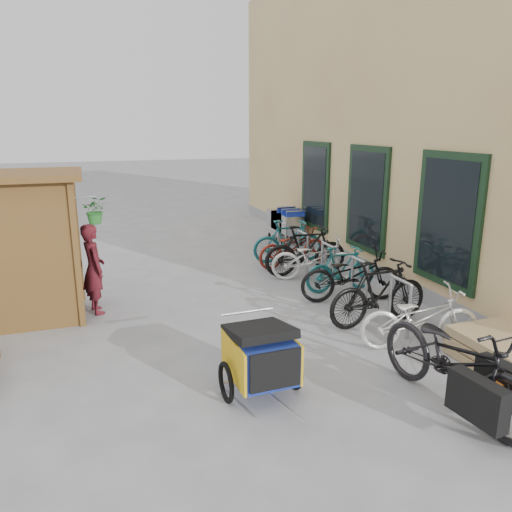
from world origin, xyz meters
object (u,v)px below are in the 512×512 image
object	(u,v)px
bike_1	(379,293)
bike_5	(306,250)
bike_7	(288,241)
child_trailer	(261,354)
bike_0	(420,318)
kiosk	(9,227)
bike_3	(341,269)
person_kiosk	(94,269)
bike_6	(293,247)
bike_4	(314,258)
shopping_carts	(285,221)
pallet_stack	(505,351)
cargo_bike	(457,362)
bike_2	(351,275)

from	to	relation	value
bike_1	bike_5	size ratio (longest dim) A/B	0.99
bike_5	bike_7	bearing A→B (deg)	1.44
child_trailer	bike_0	size ratio (longest dim) A/B	0.91
kiosk	bike_3	bearing A→B (deg)	-4.21
person_kiosk	bike_1	xyz separation A→B (m)	(4.24, -2.04, -0.23)
bike_3	bike_6	xyz separation A→B (m)	(-0.20, 1.90, 0.01)
bike_0	bike_3	distance (m)	2.61
bike_4	kiosk	bearing A→B (deg)	113.52
shopping_carts	bike_1	bearing A→B (deg)	-97.86
pallet_stack	bike_7	world-z (taller)	bike_7
person_kiosk	cargo_bike	bearing A→B (deg)	-153.85
bike_3	bike_7	xyz separation A→B (m)	(-0.16, 2.27, 0.06)
pallet_stack	bike_4	distance (m)	4.35
kiosk	cargo_bike	distance (m)	6.73
bike_1	bike_2	xyz separation A→B (m)	(0.14, 1.13, -0.05)
bike_0	bike_7	distance (m)	4.87
pallet_stack	bike_1	size ratio (longest dim) A/B	0.67
bike_5	bike_6	bearing A→B (deg)	3.64
bike_1	bike_7	distance (m)	3.94
child_trailer	bike_6	bearing A→B (deg)	61.06
child_trailer	bike_3	xyz separation A→B (m)	(2.72, 3.07, -0.07)
pallet_stack	bike_3	distance (m)	3.51
cargo_bike	bike_7	xyz separation A→B (m)	(0.61, 6.34, -0.07)
pallet_stack	bike_5	size ratio (longest dim) A/B	0.67
kiosk	person_kiosk	world-z (taller)	kiosk
kiosk	pallet_stack	world-z (taller)	kiosk
bike_7	shopping_carts	bearing A→B (deg)	-14.87
bike_5	bike_7	size ratio (longest dim) A/B	1.08
bike_5	bike_4	bearing A→B (deg)	-172.84
bike_5	bike_0	bearing A→B (deg)	-175.36
kiosk	bike_6	size ratio (longest dim) A/B	1.45
cargo_bike	bike_2	distance (m)	3.60
shopping_carts	bike_1	size ratio (longest dim) A/B	0.84
bike_3	shopping_carts	bearing A→B (deg)	-7.77
child_trailer	bike_2	size ratio (longest dim) A/B	0.85
bike_2	bike_4	size ratio (longest dim) A/B	1.06
bike_3	bike_7	size ratio (longest dim) A/B	0.88
bike_6	bike_0	bearing A→B (deg)	172.13
bike_0	bike_1	world-z (taller)	bike_1
person_kiosk	pallet_stack	bearing A→B (deg)	-140.70
shopping_carts	bike_2	world-z (taller)	same
bike_1	bike_7	bearing A→B (deg)	-4.32
shopping_carts	bike_2	xyz separation A→B (m)	(-0.69, -4.84, -0.08)
bike_3	bike_4	distance (m)	0.84
kiosk	cargo_bike	size ratio (longest dim) A/B	1.09
bike_6	bike_5	bearing A→B (deg)	171.29
shopping_carts	bike_2	size ratio (longest dim) A/B	0.81
shopping_carts	person_kiosk	world-z (taller)	person_kiosk
bike_6	bike_1	bearing A→B (deg)	170.91
person_kiosk	child_trailer	bearing A→B (deg)	-166.54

